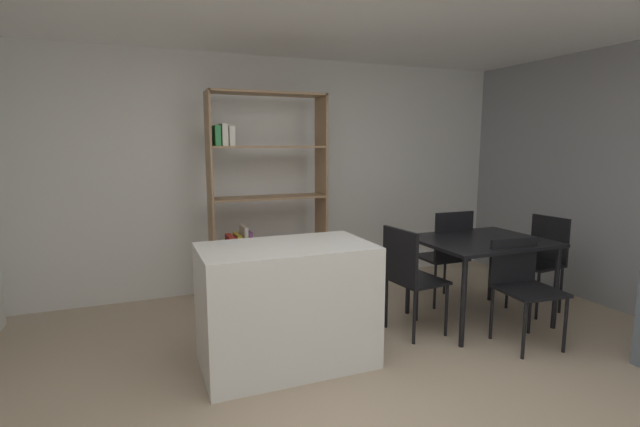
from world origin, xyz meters
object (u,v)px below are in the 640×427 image
Objects in this scene: dining_chair_window_side at (542,255)px; dining_chair_near at (522,280)px; kitchen_island at (287,305)px; dining_table at (481,247)px; dining_chair_far at (447,249)px; open_bookshelf at (259,202)px; dining_chair_island_side at (408,271)px.

dining_chair_window_side is 1.09× the size of dining_chair_near.
dining_chair_window_side is at bearing 38.16° from dining_chair_near.
kitchen_island is 1.96m from dining_table.
dining_chair_window_side is at bearing 2.90° from kitchen_island.
kitchen_island is 1.29× the size of dining_chair_far.
dining_chair_near is (0.01, -0.49, -0.18)m from dining_table.
kitchen_island is 0.58× the size of open_bookshelf.
kitchen_island is at bearing 17.86° from dining_chair_far.
dining_chair_island_side is at bearing -56.80° from open_bookshelf.
dining_table is 0.80m from dining_chair_window_side.
open_bookshelf reaches higher than dining_chair_far.
dining_chair_window_side reaches higher than dining_table.
dining_chair_island_side is 1.09× the size of dining_chair_near.
dining_chair_near reaches higher than dining_table.
open_bookshelf is 2.03m from dining_chair_far.
dining_chair_island_side is at bearing -95.93° from dining_chair_window_side.
dining_table is at bearing -39.50° from open_bookshelf.
dining_chair_far is at bearing 95.84° from dining_chair_near.
dining_table is at bearing 90.37° from dining_chair_far.
dining_chair_near is 0.98m from dining_chair_far.
open_bookshelf is 2.21× the size of dining_chair_far.
kitchen_island is 1.47× the size of dining_chair_near.
dining_table is at bearing -95.88° from dining_chair_window_side.
open_bookshelf reaches higher than dining_chair_island_side.
dining_chair_near is at bearing -47.82° from open_bookshelf.
kitchen_island is 1.16m from dining_chair_island_side.
dining_chair_island_side is 1.58m from dining_chair_window_side.
open_bookshelf is at bearing 140.50° from dining_table.
dining_chair_near is at bearing 90.84° from dining_chair_far.
open_bookshelf reaches higher than dining_chair_near.
dining_chair_island_side reaches higher than dining_table.
dining_chair_island_side is 0.94m from dining_chair_near.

